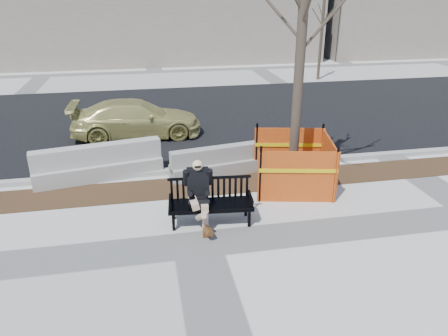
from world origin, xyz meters
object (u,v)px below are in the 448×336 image
Objects in this scene: bench at (211,222)px; seated_man at (199,222)px; jersey_barrier_left at (100,178)px; jersey_barrier_right at (221,174)px; tree_fence at (291,186)px; sedan at (138,136)px.

bench is 1.30× the size of seated_man.
bench is 3.74m from jersey_barrier_left.
seated_man is at bearing -121.14° from jersey_barrier_right.
tree_fence is 5.99m from sedan.
tree_fence reaches higher than jersey_barrier_left.
bench is 2.57m from jersey_barrier_right.
jersey_barrier_right is (0.69, 2.48, 0.00)m from bench.
sedan is at bearing 62.37° from jersey_barrier_left.
bench reaches higher than jersey_barrier_left.
jersey_barrier_right is at bearing -148.04° from sedan.
bench is at bearing -59.29° from jersey_barrier_left.
tree_fence is at bearing -140.36° from sedan.
seated_man is 0.33× the size of sedan.
seated_man is at bearing -61.49° from jersey_barrier_left.
jersey_barrier_left is at bearing 163.90° from sedan.
jersey_barrier_left is (-2.23, 2.73, 0.00)m from seated_man.
jersey_barrier_left reaches higher than jersey_barrier_right.
sedan is (-1.47, 6.07, 0.00)m from bench.
tree_fence reaches higher than sedan.
sedan is 1.53× the size of jersey_barrier_right.
seated_man reaches higher than sedan.
jersey_barrier_right is (-1.59, 1.08, 0.00)m from tree_fence.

